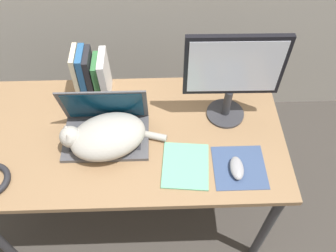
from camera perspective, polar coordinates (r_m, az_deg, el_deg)
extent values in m
cube|color=#93704C|center=(1.61, -6.60, -1.64)|extent=(1.41, 0.70, 0.03)
cylinder|color=#38383D|center=(1.86, 15.44, -15.55)|extent=(0.04, 0.04, 0.72)
cylinder|color=#38383D|center=(2.24, -22.26, -1.34)|extent=(0.04, 0.04, 0.72)
cylinder|color=#38383D|center=(2.15, 12.33, -0.54)|extent=(0.04, 0.04, 0.72)
cube|color=#4C4C51|center=(1.59, -9.83, -1.94)|extent=(0.37, 0.24, 0.02)
cube|color=#28282D|center=(1.58, -9.91, -2.07)|extent=(0.30, 0.12, 0.00)
cube|color=#4C4C51|center=(1.55, -10.21, 3.33)|extent=(0.37, 0.07, 0.23)
cube|color=#0A334C|center=(1.55, -10.22, 3.17)|extent=(0.33, 0.06, 0.20)
ellipsoid|color=#B2ADA3|center=(1.52, -9.58, -1.64)|extent=(0.38, 0.32, 0.14)
sphere|color=#B2ADA3|center=(1.52, -15.38, -1.67)|extent=(0.09, 0.09, 0.09)
cone|color=#B2ADA3|center=(1.51, -16.10, -0.26)|extent=(0.04, 0.04, 0.03)
cone|color=#B2ADA3|center=(1.48, -15.76, -1.71)|extent=(0.04, 0.04, 0.03)
cylinder|color=#B2ADA3|center=(1.57, -2.75, -1.51)|extent=(0.14, 0.07, 0.03)
cylinder|color=#333338|center=(1.68, 9.15, 2.01)|extent=(0.17, 0.17, 0.01)
cylinder|color=#333338|center=(1.62, 9.49, 3.75)|extent=(0.04, 0.04, 0.14)
cube|color=black|center=(1.47, 10.64, 9.46)|extent=(0.41, 0.03, 0.30)
cube|color=silver|center=(1.46, 10.72, 9.13)|extent=(0.38, 0.01, 0.26)
cube|color=#384C75|center=(1.52, 11.37, -6.52)|extent=(0.22, 0.21, 0.00)
ellipsoid|color=#99999E|center=(1.50, 10.98, -6.63)|extent=(0.06, 0.11, 0.04)
cube|color=beige|center=(1.71, -14.31, 8.07)|extent=(0.03, 0.13, 0.26)
cube|color=#285B93|center=(1.71, -13.34, 8.09)|extent=(0.03, 0.13, 0.26)
cube|color=#232328|center=(1.70, -12.35, 8.04)|extent=(0.03, 0.13, 0.25)
cube|color=#387A42|center=(1.71, -11.19, 7.64)|extent=(0.03, 0.13, 0.21)
cube|color=white|center=(1.70, -10.11, 7.92)|extent=(0.03, 0.16, 0.23)
cube|color=#6BBC93|center=(1.50, 2.82, -6.36)|extent=(0.21, 0.24, 0.01)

